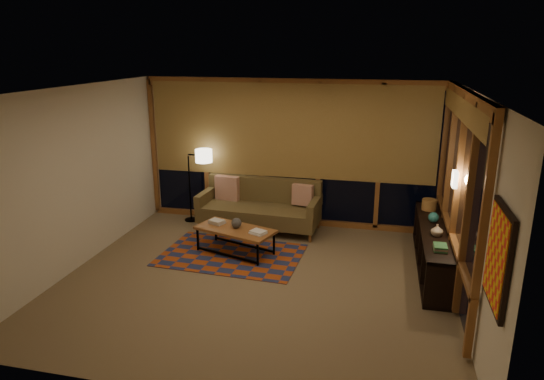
% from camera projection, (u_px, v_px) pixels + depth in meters
% --- Properties ---
extents(floor, '(5.50, 5.00, 0.01)m').
position_uv_depth(floor, '(256.00, 280.00, 7.00)').
color(floor, '#877650').
rests_on(floor, ground).
extents(ceiling, '(5.50, 5.00, 0.01)m').
position_uv_depth(ceiling, '(254.00, 90.00, 6.23)').
color(ceiling, white).
rests_on(ceiling, walls).
extents(walls, '(5.51, 5.01, 2.70)m').
position_uv_depth(walls, '(255.00, 190.00, 6.62)').
color(walls, beige).
rests_on(walls, floor).
extents(window_wall_back, '(5.30, 0.16, 2.60)m').
position_uv_depth(window_wall_back, '(289.00, 154.00, 8.89)').
color(window_wall_back, brown).
rests_on(window_wall_back, walls).
extents(window_wall_right, '(0.16, 3.70, 2.60)m').
position_uv_depth(window_wall_right, '(456.00, 191.00, 6.60)').
color(window_wall_right, brown).
rests_on(window_wall_right, walls).
extents(wall_art, '(0.06, 0.74, 0.94)m').
position_uv_depth(wall_art, '(497.00, 257.00, 4.27)').
color(wall_art, red).
rests_on(wall_art, walls).
extents(wall_sconce, '(0.12, 0.18, 0.22)m').
position_uv_depth(wall_sconce, '(455.00, 179.00, 6.41)').
color(wall_sconce, '#FFF4CF').
rests_on(wall_sconce, walls).
extents(sofa, '(2.21, 0.99, 0.89)m').
position_uv_depth(sofa, '(259.00, 206.00, 8.83)').
color(sofa, brown).
rests_on(sofa, floor).
extents(pillow_left, '(0.47, 0.21, 0.46)m').
position_uv_depth(pillow_left, '(227.00, 188.00, 9.14)').
color(pillow_left, '#AE3917').
rests_on(pillow_left, sofa).
extents(pillow_right, '(0.39, 0.19, 0.38)m').
position_uv_depth(pillow_right, '(303.00, 197.00, 8.73)').
color(pillow_right, '#AE3917').
rests_on(pillow_right, sofa).
extents(area_rug, '(2.28, 1.58, 0.01)m').
position_uv_depth(area_rug, '(231.00, 255.00, 7.82)').
color(area_rug, '#9E3F14').
rests_on(area_rug, floor).
extents(coffee_table, '(1.39, 0.94, 0.42)m').
position_uv_depth(coffee_table, '(236.00, 241.00, 7.86)').
color(coffee_table, brown).
rests_on(coffee_table, floor).
extents(book_stack_a, '(0.31, 0.28, 0.07)m').
position_uv_depth(book_stack_a, '(217.00, 222.00, 8.00)').
color(book_stack_a, silver).
rests_on(book_stack_a, coffee_table).
extents(book_stack_b, '(0.31, 0.29, 0.05)m').
position_uv_depth(book_stack_b, '(258.00, 232.00, 7.57)').
color(book_stack_b, silver).
rests_on(book_stack_b, coffee_table).
extents(ceramic_pot, '(0.20, 0.20, 0.17)m').
position_uv_depth(ceramic_pot, '(236.00, 223.00, 7.80)').
color(ceramic_pot, black).
rests_on(ceramic_pot, coffee_table).
extents(floor_lamp, '(0.51, 0.37, 1.43)m').
position_uv_depth(floor_lamp, '(190.00, 185.00, 9.20)').
color(floor_lamp, black).
rests_on(floor_lamp, floor).
extents(bookshelf, '(0.40, 2.59, 0.65)m').
position_uv_depth(bookshelf, '(432.00, 248.00, 7.28)').
color(bookshelf, black).
rests_on(bookshelf, floor).
extents(basket, '(0.28, 0.28, 0.18)m').
position_uv_depth(basket, '(429.00, 205.00, 7.98)').
color(basket, '#AF803C').
rests_on(basket, bookshelf).
extents(teal_bowl, '(0.18, 0.18, 0.16)m').
position_uv_depth(teal_bowl, '(434.00, 217.00, 7.41)').
color(teal_bowl, '#277372').
rests_on(teal_bowl, bookshelf).
extents(vase, '(0.20, 0.20, 0.18)m').
position_uv_depth(vase, '(437.00, 230.00, 6.87)').
color(vase, tan).
rests_on(vase, bookshelf).
extents(shelf_book_stack, '(0.27, 0.31, 0.08)m').
position_uv_depth(shelf_book_stack, '(440.00, 247.00, 6.41)').
color(shelf_book_stack, silver).
rests_on(shelf_book_stack, bookshelf).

